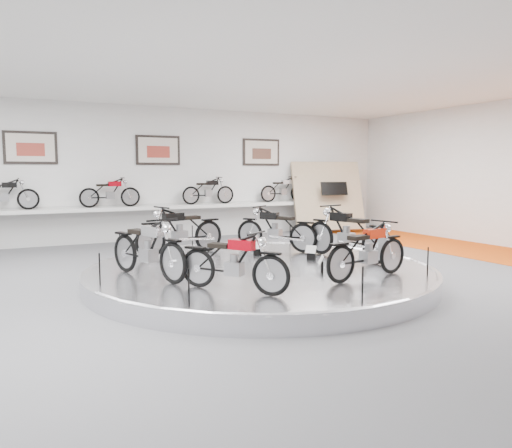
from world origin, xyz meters
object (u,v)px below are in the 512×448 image
bike_a (276,228)px  bike_f (347,232)px  shelf (162,207)px  bike_e (368,250)px  bike_c (148,247)px  display_platform (261,274)px  bike_d (233,261)px  bike_b (180,230)px

bike_a → bike_f: 1.78m
shelf → bike_e: 8.22m
bike_e → bike_c: bearing=141.9°
bike_e → bike_f: size_ratio=0.88×
bike_f → display_platform: bearing=74.4°
shelf → bike_f: bike_f is taller
bike_c → bike_d: (0.86, -1.53, -0.06)m
display_platform → bike_c: (-2.14, -0.05, 0.66)m
bike_c → bike_f: 4.06m
bike_a → bike_b: size_ratio=0.95×
bike_b → bike_f: bearing=131.9°
bike_c → bike_f: (4.06, -0.04, 0.03)m
shelf → bike_c: bike_c is taller
bike_e → bike_d: bearing=165.6°
bike_b → bike_f: (2.83, -2.02, 0.02)m
display_platform → bike_b: 2.24m
shelf → bike_e: (1.08, -8.15, -0.23)m
bike_a → bike_d: bearing=108.4°
bike_c → bike_e: bearing=42.9°
bike_a → shelf: bearing=-19.7°
display_platform → bike_b: bike_b is taller
bike_b → bike_f: bike_f is taller
bike_f → bike_b: bearing=41.6°
shelf → bike_f: (1.92, -6.49, -0.16)m
bike_b → bike_d: 3.53m
shelf → bike_f: 6.77m
bike_c → bike_e: bike_c is taller
bike_c → bike_f: bearing=70.1°
display_platform → bike_a: size_ratio=3.79×
shelf → bike_a: 5.03m
shelf → bike_e: bike_e is taller
shelf → bike_a: bearing=-76.5°
shelf → bike_b: size_ratio=6.17×
bike_b → bike_c: size_ratio=1.03×
display_platform → bike_f: bearing=-2.8°
bike_b → bike_d: (-0.37, -3.51, -0.07)m
shelf → display_platform: bearing=-90.0°
bike_a → bike_f: bearing=171.8°
bike_a → bike_c: size_ratio=0.98×
bike_e → bike_f: bearing=52.8°
bike_f → bike_e: bearing=140.3°
bike_d → bike_f: size_ratio=0.84×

